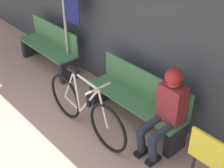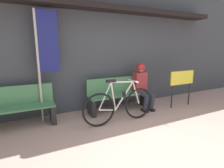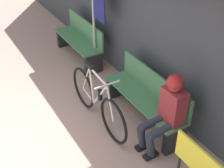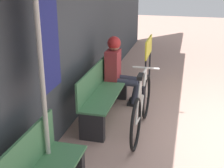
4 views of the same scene
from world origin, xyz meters
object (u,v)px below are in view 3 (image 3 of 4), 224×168
(park_bench_far, at_px, (80,41))
(person_seated, at_px, (168,108))
(bicycle, at_px, (97,101))
(park_bench_near, at_px, (146,99))

(park_bench_far, bearing_deg, person_seated, -2.10)
(bicycle, height_order, park_bench_far, bicycle)
(park_bench_near, height_order, park_bench_far, same)
(park_bench_near, height_order, person_seated, person_seated)
(park_bench_near, xyz_separation_m, bicycle, (-0.35, -0.68, 0.00))
(park_bench_near, relative_size, park_bench_far, 1.12)
(park_bench_near, relative_size, person_seated, 1.37)
(bicycle, bearing_deg, park_bench_near, 62.92)
(park_bench_far, bearing_deg, bicycle, -18.82)
(person_seated, bearing_deg, park_bench_near, 169.71)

